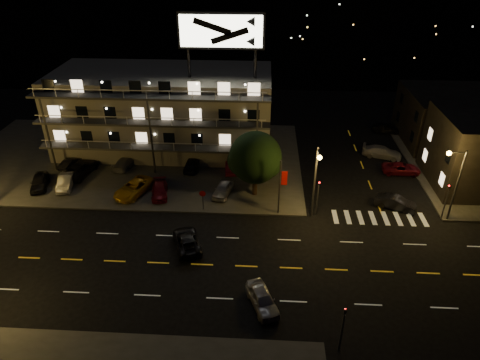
# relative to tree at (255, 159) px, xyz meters

# --- Properties ---
(ground) EXTENTS (140.00, 140.00, 0.00)m
(ground) POSITION_rel_tree_xyz_m (-2.36, -12.01, -4.62)
(ground) COLOR black
(ground) RESTS_ON ground
(curb_nw) EXTENTS (44.00, 24.00, 0.15)m
(curb_nw) POSITION_rel_tree_xyz_m (-16.36, 7.99, -4.54)
(curb_nw) COLOR #333331
(curb_nw) RESTS_ON ground
(curb_ne) EXTENTS (16.00, 24.00, 0.15)m
(curb_ne) POSITION_rel_tree_xyz_m (27.64, 7.99, -4.54)
(curb_ne) COLOR #333331
(curb_ne) RESTS_ON ground
(motel) EXTENTS (28.00, 13.80, 18.10)m
(motel) POSITION_rel_tree_xyz_m (-12.31, 11.87, 0.72)
(motel) COLOR gray
(motel) RESTS_ON ground
(side_bldg_back) EXTENTS (14.06, 12.00, 7.00)m
(side_bldg_back) POSITION_rel_tree_xyz_m (27.63, 15.99, -1.12)
(side_bldg_back) COLOR black
(side_bldg_back) RESTS_ON ground
(hill_backdrop) EXTENTS (120.00, 25.00, 24.00)m
(hill_backdrop) POSITION_rel_tree_xyz_m (-8.30, 56.77, 6.93)
(hill_backdrop) COLOR black
(hill_backdrop) RESTS_ON ground
(streetlight_nc) EXTENTS (0.44, 1.92, 8.00)m
(streetlight_nc) POSITION_rel_tree_xyz_m (6.14, -4.08, 0.34)
(streetlight_nc) COLOR #2D2D30
(streetlight_nc) RESTS_ON ground
(streetlight_ne) EXTENTS (1.92, 0.44, 8.00)m
(streetlight_ne) POSITION_rel_tree_xyz_m (19.77, -3.71, 0.34)
(streetlight_ne) COLOR #2D2D30
(streetlight_ne) RESTS_ON ground
(signal_nw) EXTENTS (0.20, 0.27, 4.60)m
(signal_nw) POSITION_rel_tree_xyz_m (6.64, -3.52, -2.05)
(signal_nw) COLOR #2D2D30
(signal_nw) RESTS_ON ground
(signal_sw) EXTENTS (0.20, 0.27, 4.60)m
(signal_sw) POSITION_rel_tree_xyz_m (6.64, -20.51, -2.05)
(signal_sw) COLOR #2D2D30
(signal_sw) RESTS_ON ground
(signal_ne) EXTENTS (0.27, 0.20, 4.60)m
(signal_ne) POSITION_rel_tree_xyz_m (19.63, -3.51, -2.05)
(signal_ne) COLOR #2D2D30
(signal_ne) RESTS_ON ground
(banner_north) EXTENTS (0.83, 0.16, 6.40)m
(banner_north) POSITION_rel_tree_xyz_m (2.72, -3.61, -1.19)
(banner_north) COLOR #2D2D30
(banner_north) RESTS_ON ground
(stop_sign) EXTENTS (0.91, 0.11, 2.61)m
(stop_sign) POSITION_rel_tree_xyz_m (-5.36, -3.44, -2.91)
(stop_sign) COLOR #2D2D30
(stop_sign) RESTS_ON ground
(tree) EXTENTS (5.98, 5.75, 7.52)m
(tree) POSITION_rel_tree_xyz_m (0.00, 0.00, 0.00)
(tree) COLOR black
(tree) RESTS_ON curb_nw
(lot_car_0) EXTENTS (2.87, 4.58, 1.45)m
(lot_car_0) POSITION_rel_tree_xyz_m (-24.92, 0.05, -3.74)
(lot_car_0) COLOR black
(lot_car_0) RESTS_ON curb_nw
(lot_car_1) EXTENTS (2.32, 4.49, 1.41)m
(lot_car_1) POSITION_rel_tree_xyz_m (-21.89, 0.29, -3.76)
(lot_car_1) COLOR gray
(lot_car_1) RESTS_ON curb_nw
(lot_car_2) EXTENTS (4.24, 5.75, 1.45)m
(lot_car_2) POSITION_rel_tree_xyz_m (-13.60, -0.72, -3.74)
(lot_car_2) COLOR #C18912
(lot_car_2) RESTS_ON curb_nw
(lot_car_3) EXTENTS (2.46, 4.45, 1.22)m
(lot_car_3) POSITION_rel_tree_xyz_m (-10.63, -0.84, -3.86)
(lot_car_3) COLOR maroon
(lot_car_3) RESTS_ON curb_nw
(lot_car_4) EXTENTS (2.51, 4.32, 1.38)m
(lot_car_4) POSITION_rel_tree_xyz_m (-3.51, -0.23, -3.78)
(lot_car_4) COLOR gray
(lot_car_4) RESTS_ON curb_nw
(lot_car_5) EXTENTS (2.34, 3.90, 1.21)m
(lot_car_5) POSITION_rel_tree_xyz_m (-23.12, 5.09, -3.86)
(lot_car_5) COLOR black
(lot_car_5) RESTS_ON curb_nw
(lot_car_6) EXTENTS (3.59, 5.87, 1.52)m
(lot_car_6) POSITION_rel_tree_xyz_m (-21.35, 3.32, -3.71)
(lot_car_6) COLOR black
(lot_car_6) RESTS_ON curb_nw
(lot_car_7) EXTENTS (2.55, 4.69, 1.29)m
(lot_car_7) POSITION_rel_tree_xyz_m (-16.40, 5.49, -3.83)
(lot_car_7) COLOR gray
(lot_car_7) RESTS_ON curb_nw
(lot_car_8) EXTENTS (1.99, 4.41, 1.47)m
(lot_car_8) POSITION_rel_tree_xyz_m (-7.87, 5.49, -3.74)
(lot_car_8) COLOR black
(lot_car_8) RESTS_ON curb_nw
(lot_car_9) EXTENTS (1.63, 4.02, 1.30)m
(lot_car_9) POSITION_rel_tree_xyz_m (-3.01, 5.22, -3.82)
(lot_car_9) COLOR maroon
(lot_car_9) RESTS_ON curb_nw
(side_car_0) EXTENTS (4.53, 3.05, 1.41)m
(side_car_0) POSITION_rel_tree_xyz_m (15.28, -1.81, -3.91)
(side_car_0) COLOR black
(side_car_0) RESTS_ON ground
(side_car_1) EXTENTS (4.71, 2.32, 1.29)m
(side_car_1) POSITION_rel_tree_xyz_m (17.99, 6.12, -3.98)
(side_car_1) COLOR maroon
(side_car_1) RESTS_ON ground
(side_car_2) EXTENTS (5.42, 3.37, 1.47)m
(side_car_2) POSITION_rel_tree_xyz_m (16.60, 10.39, -3.89)
(side_car_2) COLOR gray
(side_car_2) RESTS_ON ground
(side_car_3) EXTENTS (4.44, 2.63, 1.42)m
(side_car_3) POSITION_rel_tree_xyz_m (19.08, 18.52, -3.91)
(side_car_3) COLOR black
(side_car_3) RESTS_ON ground
(road_car_east) EXTENTS (3.13, 4.56, 1.44)m
(road_car_east) POSITION_rel_tree_xyz_m (1.11, -16.57, -3.90)
(road_car_east) COLOR gray
(road_car_east) RESTS_ON ground
(road_car_west) EXTENTS (3.74, 5.32, 1.35)m
(road_car_west) POSITION_rel_tree_xyz_m (-6.11, -9.53, -3.95)
(road_car_west) COLOR black
(road_car_west) RESTS_ON ground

